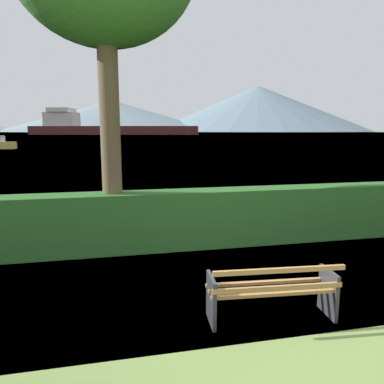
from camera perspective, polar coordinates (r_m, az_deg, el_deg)
The scene contains 6 objects.
ground_plane at distance 5.57m, azimuth 12.13°, elevation -18.76°, with size 1400.00×1400.00×0.00m, color olive.
water_surface at distance 313.92m, azimuth -12.04°, elevation 9.07°, with size 620.00×620.00×0.00m, color slate.
park_bench at distance 5.33m, azimuth 12.53°, elevation -15.00°, with size 1.83×0.71×0.87m.
hedge_row at distance 8.35m, azimuth 2.66°, elevation -4.06°, with size 12.20×0.70×1.29m, color #285B23.
cargo_ship_large at distance 209.83m, azimuth -14.01°, elevation 9.86°, with size 92.60×37.81×14.49m.
distant_hills at distance 560.77m, azimuth -12.94°, elevation 12.17°, with size 894.96×374.91×71.13m.
Camera 1 is at (-2.10, -4.43, 2.64)m, focal length 33.88 mm.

